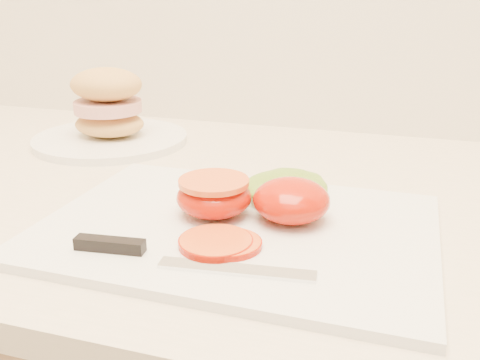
% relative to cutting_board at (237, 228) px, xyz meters
% --- Properties ---
extents(cutting_board, '(0.40, 0.29, 0.01)m').
position_rel_cutting_board_xyz_m(cutting_board, '(0.00, 0.00, 0.00)').
color(cutting_board, silver).
rests_on(cutting_board, counter).
extents(tomato_half_dome, '(0.08, 0.08, 0.04)m').
position_rel_cutting_board_xyz_m(tomato_half_dome, '(0.05, 0.03, 0.03)').
color(tomato_half_dome, '#BB1506').
rests_on(tomato_half_dome, cutting_board).
extents(tomato_half_cut, '(0.08, 0.08, 0.04)m').
position_rel_cutting_board_xyz_m(tomato_half_cut, '(-0.03, 0.02, 0.03)').
color(tomato_half_cut, '#BB1506').
rests_on(tomato_half_cut, cutting_board).
extents(tomato_slice_0, '(0.07, 0.07, 0.01)m').
position_rel_cutting_board_xyz_m(tomato_slice_0, '(-0.00, -0.05, 0.01)').
color(tomato_slice_0, orange).
rests_on(tomato_slice_0, cutting_board).
extents(tomato_slice_1, '(0.06, 0.06, 0.01)m').
position_rel_cutting_board_xyz_m(tomato_slice_1, '(0.01, -0.05, 0.01)').
color(tomato_slice_1, orange).
rests_on(tomato_slice_1, cutting_board).
extents(lettuce_leaf_0, '(0.13, 0.13, 0.02)m').
position_rel_cutting_board_xyz_m(lettuce_leaf_0, '(0.03, 0.09, 0.02)').
color(lettuce_leaf_0, olive).
rests_on(lettuce_leaf_0, cutting_board).
extents(knife, '(0.23, 0.03, 0.01)m').
position_rel_cutting_board_xyz_m(knife, '(-0.05, -0.09, 0.01)').
color(knife, silver).
rests_on(knife, cutting_board).
extents(sandwich_plate, '(0.25, 0.25, 0.12)m').
position_rel_cutting_board_xyz_m(sandwich_plate, '(-0.30, 0.26, 0.04)').
color(sandwich_plate, white).
rests_on(sandwich_plate, counter).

